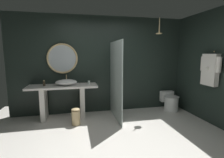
{
  "coord_description": "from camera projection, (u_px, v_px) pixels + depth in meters",
  "views": [
    {
      "loc": [
        -0.74,
        -2.74,
        1.62
      ],
      "look_at": [
        0.07,
        0.97,
        1.04
      ],
      "focal_mm": 27.33,
      "sensor_mm": 36.0,
      "label": 1
    }
  ],
  "objects": [
    {
      "name": "ground_plane",
      "position": [
        119.0,
        144.0,
        3.05
      ],
      "size": [
        5.76,
        5.76,
        0.0
      ],
      "primitive_type": "plane",
      "color": "silver"
    },
    {
      "name": "back_wall_panel",
      "position": [
        102.0,
        65.0,
        4.69
      ],
      "size": [
        4.8,
        0.1,
        2.6
      ],
      "primitive_type": "cube",
      "color": "#1E2823",
      "rests_on": "ground_plane"
    },
    {
      "name": "side_wall_right",
      "position": [
        206.0,
        67.0,
        4.08
      ],
      "size": [
        0.1,
        2.47,
        2.6
      ],
      "primitive_type": "cube",
      "color": "#1E2823",
      "rests_on": "ground_plane"
    },
    {
      "name": "vanity_counter",
      "position": [
        63.0,
        97.0,
        4.24
      ],
      "size": [
        1.67,
        0.58,
        0.84
      ],
      "color": "silver",
      "rests_on": "ground_plane"
    },
    {
      "name": "vessel_sink",
      "position": [
        66.0,
        82.0,
        4.22
      ],
      "size": [
        0.53,
        0.44,
        0.24
      ],
      "color": "white",
      "rests_on": "vanity_counter"
    },
    {
      "name": "tumbler_cup",
      "position": [
        89.0,
        82.0,
        4.35
      ],
      "size": [
        0.06,
        0.06,
        0.09
      ],
      "primitive_type": "cylinder",
      "color": "silver",
      "rests_on": "vanity_counter"
    },
    {
      "name": "soap_dispenser",
      "position": [
        44.0,
        83.0,
        4.13
      ],
      "size": [
        0.06,
        0.06,
        0.14
      ],
      "color": "#3D3323",
      "rests_on": "vanity_counter"
    },
    {
      "name": "round_wall_mirror",
      "position": [
        62.0,
        59.0,
        4.36
      ],
      "size": [
        0.78,
        0.05,
        0.78
      ],
      "color": "#D6B77F"
    },
    {
      "name": "shower_glass_panel",
      "position": [
        116.0,
        81.0,
        4.15
      ],
      "size": [
        0.02,
        1.22,
        1.91
      ],
      "primitive_type": "cube",
      "color": "silver",
      "rests_on": "ground_plane"
    },
    {
      "name": "rain_shower_head",
      "position": [
        159.0,
        31.0,
        4.32
      ],
      "size": [
        0.16,
        0.16,
        0.4
      ],
      "color": "#D6B77F"
    },
    {
      "name": "hanging_bathrobe",
      "position": [
        210.0,
        69.0,
        3.79
      ],
      "size": [
        0.2,
        0.55,
        0.77
      ],
      "color": "#D6B77F"
    },
    {
      "name": "toilet",
      "position": [
        170.0,
        102.0,
        4.89
      ],
      "size": [
        0.4,
        0.56,
        0.51
      ],
      "color": "white",
      "rests_on": "ground_plane"
    },
    {
      "name": "waste_bin",
      "position": [
        76.0,
        116.0,
        3.87
      ],
      "size": [
        0.19,
        0.19,
        0.39
      ],
      "color": "#D6B77F",
      "rests_on": "ground_plane"
    }
  ]
}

